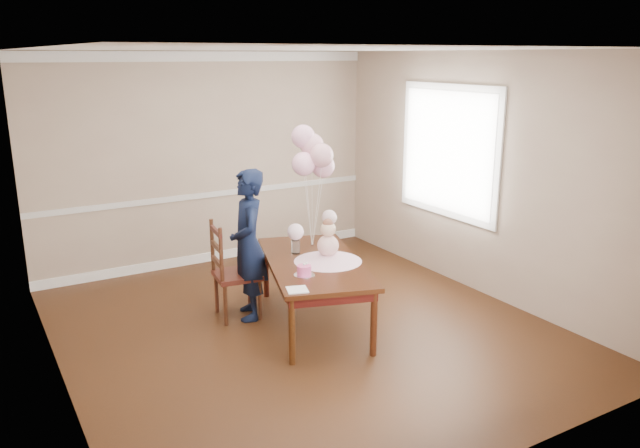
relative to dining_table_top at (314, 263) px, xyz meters
The scene contains 52 objects.
floor 0.67m from the dining_table_top, 151.29° to the right, with size 4.50×5.00×0.00m, color black.
ceiling 2.06m from the dining_table_top, 151.29° to the right, with size 4.50×5.00×0.02m, color white.
wall_back 2.52m from the dining_table_top, 93.70° to the left, with size 4.50×0.02×2.70m, color tan.
wall_front 2.68m from the dining_table_top, 93.46° to the right, with size 4.50×0.02×2.70m, color tan.
wall_left 2.51m from the dining_table_top, behind, with size 0.02×5.00×2.70m, color tan.
wall_right 2.21m from the dining_table_top, ahead, with size 0.02×5.00×2.70m, color tan.
chair_rail_trim 2.42m from the dining_table_top, 93.72° to the left, with size 4.50×0.02×0.07m, color silver.
crown_molding 3.12m from the dining_table_top, 93.72° to the left, with size 4.50×0.02×0.12m, color silver.
baseboard_trim 2.48m from the dining_table_top, 93.72° to the left, with size 4.50×0.02×0.12m, color white.
window_frame 2.30m from the dining_table_top, 11.31° to the left, with size 0.02×1.66×1.56m, color white.
window_blinds 2.28m from the dining_table_top, 11.41° to the left, with size 0.01×1.50×1.40m, color white.
dining_table_top is the anchor object (origin of this frame).
table_apron 0.07m from the dining_table_top, ahead, with size 0.80×1.69×0.09m, color black.
table_leg_fl 0.96m from the dining_table_top, 132.32° to the right, with size 0.06×0.06×0.62m, color black.
table_leg_fr 0.96m from the dining_table_top, 83.24° to the right, with size 0.06×0.06×0.62m, color black.
table_leg_bl 0.96m from the dining_table_top, 96.76° to the left, with size 0.06×0.06×0.62m, color black.
table_leg_br 0.96m from the dining_table_top, 47.68° to the left, with size 0.06×0.06×0.62m, color black.
baby_skirt 0.16m from the dining_table_top, 36.22° to the right, with size 0.68×0.68×0.09m, color #E5A9C1.
baby_torso 0.23m from the dining_table_top, 36.22° to the right, with size 0.21×0.21×0.21m, color pink.
baby_head 0.38m from the dining_table_top, 36.22° to the right, with size 0.15×0.15×0.15m, color beige.
baby_hair 0.43m from the dining_table_top, 36.22° to the right, with size 0.11×0.11×0.11m, color brown.
cake_platter 0.44m from the dining_table_top, 131.74° to the right, with size 0.20×0.20×0.01m, color silver.
birthday_cake 0.45m from the dining_table_top, 131.74° to the right, with size 0.13×0.13×0.09m, color #EB4A96.
cake_flower_a 0.46m from the dining_table_top, 131.74° to the right, with size 0.03×0.03×0.03m, color white.
cake_flower_b 0.43m from the dining_table_top, 129.35° to the right, with size 0.03×0.03×0.03m, color silver.
rose_vase_near 0.31m from the dining_table_top, 98.78° to the left, with size 0.09×0.09×0.14m, color silver.
roses_near 0.39m from the dining_table_top, 98.78° to the left, with size 0.17×0.17×0.17m, color #F9D1E2.
rose_vase_far 0.84m from the dining_table_top, 48.13° to the left, with size 0.09×0.09×0.14m, color silver.
roses_far 0.87m from the dining_table_top, 48.13° to the left, with size 0.17×0.17×0.17m, color beige.
napkin 0.82m from the dining_table_top, 130.16° to the right, with size 0.18×0.18×0.01m, color white.
balloon_weight 0.50m from the dining_table_top, 61.91° to the left, with size 0.04×0.04×0.02m, color silver.
balloon_a 1.04m from the dining_table_top, 72.22° to the left, with size 0.25×0.25×0.25m, color #FFB4D8.
balloon_b 1.11m from the dining_table_top, 50.42° to the left, with size 0.25×0.25×0.25m, color #DA9AA9.
balloon_c 1.24m from the dining_table_top, 61.76° to the left, with size 0.25×0.25×0.25m, color #D798AB.
balloon_d 1.32m from the dining_table_top, 70.51° to the left, with size 0.25×0.25×0.25m, color #E19FC1.
balloon_e 1.06m from the dining_table_top, 50.57° to the left, with size 0.25×0.25×0.25m, color #E7A4C0.
balloon_ribbon_a 0.64m from the dining_table_top, 67.02° to the left, with size 0.00×0.00×0.75m, color white.
balloon_ribbon_b 0.66m from the dining_table_top, 56.27° to the left, with size 0.00×0.00×0.84m, color white.
balloon_ribbon_c 0.74m from the dining_table_top, 61.83° to the left, with size 0.00×0.00×0.93m, color silver.
balloon_ribbon_d 0.77m from the dining_table_top, 66.60° to the left, with size 0.00×0.00×1.02m, color white.
balloon_ribbon_e 0.67m from the dining_table_top, 55.70° to the left, with size 0.00×0.00×0.70m, color white.
dining_chair_seat 0.84m from the dining_table_top, 137.24° to the left, with size 0.44×0.44×0.05m, color #3E1611.
chair_leg_fl 0.99m from the dining_table_top, 153.69° to the left, with size 0.04×0.04×0.43m, color #381B0F.
chair_leg_fr 0.71m from the dining_table_top, 141.55° to the left, with size 0.04×0.04×0.43m, color #35190E.
chair_leg_bl 1.15m from the dining_table_top, 134.97° to the left, with size 0.04×0.04×0.43m, color #38190F.
chair_leg_br 0.92m from the dining_table_top, 119.09° to the left, with size 0.04×0.04×0.43m, color #3E1711.
chair_back_post_l 0.92m from the dining_table_top, 154.10° to the left, with size 0.04×0.04×0.56m, color #381A0F.
chair_back_post_r 1.09m from the dining_table_top, 135.62° to the left, with size 0.04×0.04×0.56m, color #361B0E.
chair_slat_low 0.99m from the dining_table_top, 144.06° to the left, with size 0.03×0.40×0.05m, color #3A1B0F.
chair_slat_mid 1.00m from the dining_table_top, 144.06° to the left, with size 0.03×0.40×0.05m, color #381C0F.
chair_slat_top 1.03m from the dining_table_top, 144.06° to the left, with size 0.03×0.40×0.05m, color #3B1510.
woman 0.70m from the dining_table_top, 135.29° to the left, with size 0.57×0.38×1.56m, color black.
Camera 1 is at (-2.78, -5.02, 2.66)m, focal length 35.00 mm.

